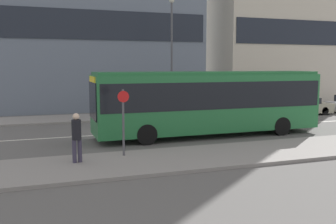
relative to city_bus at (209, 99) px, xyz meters
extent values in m
plane|color=#595654|center=(-3.85, 1.94, -1.90)|extent=(120.00, 120.00, 0.00)
cube|color=gray|center=(-3.85, -4.31, -1.84)|extent=(44.00, 3.50, 0.13)
cube|color=gray|center=(-3.85, 8.19, -1.84)|extent=(44.00, 3.50, 0.13)
cube|color=silver|center=(-3.85, 1.94, -1.90)|extent=(41.80, 0.16, 0.01)
cube|color=#1E232D|center=(-3.06, 11.41, 4.73)|extent=(15.66, 0.08, 2.20)
cube|color=#1E232D|center=(14.12, 11.41, 4.69)|extent=(12.48, 0.08, 2.20)
cube|color=#236B38|center=(0.01, 0.00, -0.16)|extent=(11.73, 2.49, 2.85)
cube|color=black|center=(0.01, 0.00, 0.26)|extent=(11.50, 2.52, 1.31)
cube|color=#236B38|center=(0.01, 0.00, 1.33)|extent=(11.56, 2.29, 0.14)
cube|color=black|center=(-5.88, 0.00, 0.09)|extent=(0.05, 2.19, 1.71)
cube|color=yellow|center=(-5.88, 0.00, 1.05)|extent=(0.04, 1.74, 0.32)
cylinder|color=black|center=(-3.63, -1.13, -1.42)|extent=(0.96, 0.28, 0.96)
cylinder|color=black|center=(-3.63, 1.13, -1.42)|extent=(0.96, 0.28, 0.96)
cylinder|color=black|center=(3.65, -1.13, -1.42)|extent=(0.96, 0.28, 0.96)
cylinder|color=black|center=(3.65, 1.13, -1.42)|extent=(0.96, 0.28, 0.96)
cube|color=#A39E84|center=(10.13, 5.41, -1.41)|extent=(4.33, 1.88, 0.68)
cube|color=#21262B|center=(10.00, 5.41, -0.86)|extent=(2.38, 1.65, 0.43)
cylinder|color=black|center=(11.47, 4.56, -1.60)|extent=(0.60, 0.18, 0.60)
cylinder|color=black|center=(11.47, 6.26, -1.60)|extent=(0.60, 0.18, 0.60)
cylinder|color=black|center=(8.79, 4.56, -1.60)|extent=(0.60, 0.18, 0.60)
cylinder|color=black|center=(8.79, 6.26, -1.60)|extent=(0.60, 0.18, 0.60)
cylinder|color=black|center=(13.72, 6.15, -1.60)|extent=(0.60, 0.18, 0.60)
cylinder|color=#383347|center=(-7.08, -3.83, -1.35)|extent=(0.15, 0.15, 0.83)
cylinder|color=#383347|center=(-6.89, -3.79, -1.35)|extent=(0.15, 0.15, 0.83)
cylinder|color=black|center=(-6.99, -3.81, -0.57)|extent=(0.34, 0.34, 0.73)
sphere|color=beige|center=(-6.99, -3.81, -0.09)|extent=(0.24, 0.24, 0.24)
cylinder|color=#4C4C51|center=(-5.17, -3.31, -0.48)|extent=(0.09, 0.09, 2.57)
cylinder|color=red|center=(-5.17, -3.37, 0.53)|extent=(0.44, 0.03, 0.44)
cylinder|color=#4C4C51|center=(0.67, 7.57, 2.14)|extent=(0.14, 0.14, 7.81)
sphere|color=silver|center=(0.67, 7.57, 6.15)|extent=(0.36, 0.36, 0.36)
camera|label=1|loc=(-8.17, -17.36, 1.72)|focal=40.00mm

